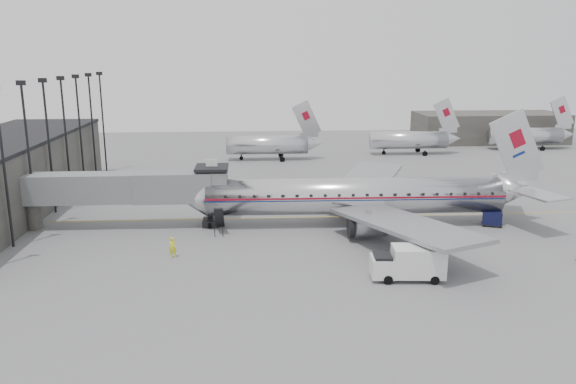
# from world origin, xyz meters

# --- Properties ---
(ground) EXTENTS (160.00, 160.00, 0.00)m
(ground) POSITION_xyz_m (0.00, 0.00, 0.00)
(ground) COLOR slate
(ground) RESTS_ON ground
(hangar) EXTENTS (30.00, 12.00, 6.00)m
(hangar) POSITION_xyz_m (45.00, 60.00, 3.00)
(hangar) COLOR #393734
(hangar) RESTS_ON ground
(apron_line) EXTENTS (60.00, 0.15, 0.01)m
(apron_line) POSITION_xyz_m (3.00, 6.00, 0.01)
(apron_line) COLOR gold
(apron_line) RESTS_ON ground
(jet_bridge) EXTENTS (21.00, 6.20, 7.10)m
(jet_bridge) POSITION_xyz_m (-16.66, 3.67, 4.18)
(jet_bridge) COLOR #5B5E60
(jet_bridge) RESTS_ON ground
(floodlight_masts) EXTENTS (0.90, 42.25, 15.25)m
(floodlight_masts) POSITION_xyz_m (-27.50, 13.00, 8.36)
(floodlight_masts) COLOR black
(floodlight_masts) RESTS_ON ground
(distant_aircraft_near) EXTENTS (16.39, 3.20, 10.26)m
(distant_aircraft_near) POSITION_xyz_m (-1.79, 42.00, 2.73)
(distant_aircraft_near) COLOR silver
(distant_aircraft_near) RESTS_ON ground
(distant_aircraft_mid) EXTENTS (16.39, 3.20, 10.26)m
(distant_aircraft_mid) POSITION_xyz_m (24.21, 46.00, 2.73)
(distant_aircraft_mid) COLOR silver
(distant_aircraft_mid) RESTS_ON ground
(distant_aircraft_far) EXTENTS (16.39, 3.20, 10.26)m
(distant_aircraft_far) POSITION_xyz_m (48.21, 50.00, 2.73)
(distant_aircraft_far) COLOR silver
(distant_aircraft_far) RESTS_ON ground
(airliner) EXTENTS (39.08, 36.22, 12.36)m
(airliner) POSITION_xyz_m (6.78, 2.98, 3.11)
(airliner) COLOR silver
(airliner) RESTS_ON ground
(service_van) EXTENTS (6.00, 2.72, 2.75)m
(service_van) POSITION_xyz_m (7.63, -12.43, 1.44)
(service_van) COLOR silver
(service_van) RESTS_ON ground
(baggage_cart_navy) EXTENTS (2.45, 2.18, 1.60)m
(baggage_cart_navy) POSITION_xyz_m (20.59, 1.46, 0.85)
(baggage_cart_navy) COLOR black
(baggage_cart_navy) RESTS_ON ground
(ramp_worker) EXTENTS (0.76, 0.58, 1.88)m
(ramp_worker) POSITION_xyz_m (-12.00, -6.00, 0.94)
(ramp_worker) COLOR yellow
(ramp_worker) RESTS_ON ground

